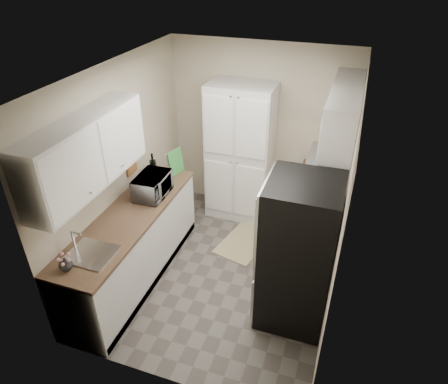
{
  "coord_description": "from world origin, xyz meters",
  "views": [
    {
      "loc": [
        1.23,
        -3.59,
        3.54
      ],
      "look_at": [
        -0.04,
        0.15,
        1.07
      ],
      "focal_mm": 32.0,
      "sensor_mm": 36.0,
      "label": 1
    }
  ],
  "objects_px": {
    "microwave": "(152,186)",
    "toaster_oven": "(323,166)",
    "refrigerator": "(298,255)",
    "wine_bottle": "(153,167)",
    "electric_range": "(309,237)",
    "pantry_cabinet": "(240,153)"
  },
  "relations": [
    {
      "from": "toaster_oven",
      "to": "electric_range",
      "type": "bearing_deg",
      "value": -64.6
    },
    {
      "from": "refrigerator",
      "to": "wine_bottle",
      "type": "distance_m",
      "value": 2.21
    },
    {
      "from": "wine_bottle",
      "to": "toaster_oven",
      "type": "bearing_deg",
      "value": 22.14
    },
    {
      "from": "pantry_cabinet",
      "to": "microwave",
      "type": "relative_size",
      "value": 4.06
    },
    {
      "from": "refrigerator",
      "to": "toaster_oven",
      "type": "relative_size",
      "value": 4.44
    },
    {
      "from": "refrigerator",
      "to": "wine_bottle",
      "type": "relative_size",
      "value": 5.23
    },
    {
      "from": "microwave",
      "to": "wine_bottle",
      "type": "height_order",
      "value": "wine_bottle"
    },
    {
      "from": "wine_bottle",
      "to": "refrigerator",
      "type": "bearing_deg",
      "value": -21.87
    },
    {
      "from": "refrigerator",
      "to": "microwave",
      "type": "relative_size",
      "value": 3.45
    },
    {
      "from": "pantry_cabinet",
      "to": "toaster_oven",
      "type": "distance_m",
      "value": 1.17
    },
    {
      "from": "wine_bottle",
      "to": "microwave",
      "type": "bearing_deg",
      "value": -64.05
    },
    {
      "from": "microwave",
      "to": "pantry_cabinet",
      "type": "bearing_deg",
      "value": -31.08
    },
    {
      "from": "microwave",
      "to": "electric_range",
      "type": "bearing_deg",
      "value": -81.21
    },
    {
      "from": "pantry_cabinet",
      "to": "electric_range",
      "type": "height_order",
      "value": "pantry_cabinet"
    },
    {
      "from": "electric_range",
      "to": "microwave",
      "type": "distance_m",
      "value": 2.01
    },
    {
      "from": "microwave",
      "to": "toaster_oven",
      "type": "bearing_deg",
      "value": -59.04
    },
    {
      "from": "pantry_cabinet",
      "to": "wine_bottle",
      "type": "relative_size",
      "value": 6.15
    },
    {
      "from": "microwave",
      "to": "toaster_oven",
      "type": "relative_size",
      "value": 1.29
    },
    {
      "from": "pantry_cabinet",
      "to": "wine_bottle",
      "type": "xyz_separation_m",
      "value": [
        -0.9,
        -0.91,
        0.08
      ]
    },
    {
      "from": "electric_range",
      "to": "toaster_oven",
      "type": "relative_size",
      "value": 2.95
    },
    {
      "from": "pantry_cabinet",
      "to": "wine_bottle",
      "type": "distance_m",
      "value": 1.28
    },
    {
      "from": "refrigerator",
      "to": "wine_bottle",
      "type": "bearing_deg",
      "value": 158.13
    }
  ]
}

